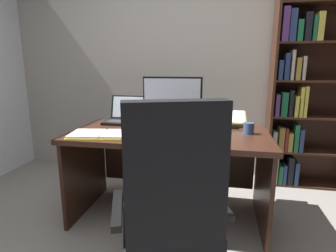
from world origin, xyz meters
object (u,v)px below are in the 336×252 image
desk (171,153)px  notepad (146,129)px  reading_stand_with_book (230,119)px  computer_mouse (202,136)px  monitor (172,100)px  pen (149,128)px  bookshelf (305,84)px  open_binder (103,134)px  laptop (125,117)px  coffee_mug (248,128)px  keyboard (161,135)px  office_chair (172,221)px

desk → notepad: bearing=-168.5°
reading_stand_with_book → computer_mouse: bearing=-113.1°
monitor → pen: (-0.15, -0.24, -0.20)m
desk → pen: size_ratio=11.18×
bookshelf → notepad: size_ratio=10.59×
desk → bookshelf: (1.23, 0.84, 0.54)m
bookshelf → computer_mouse: bookshelf is taller
computer_mouse → open_binder: 0.74m
laptop → pen: bearing=-40.3°
desk → computer_mouse: (0.27, -0.25, 0.22)m
desk → monitor: bearing=97.9°
desk → pen: bearing=-167.3°
coffee_mug → bookshelf: bearing=54.7°
open_binder → computer_mouse: bearing=-5.2°
keyboard → laptop: bearing=134.2°
bookshelf → desk: bearing=-145.8°
desk → notepad: size_ratio=7.45×
open_binder → notepad: bearing=35.3°
desk → coffee_mug: (0.62, -0.03, 0.25)m
laptop → notepad: bearing=-42.3°
notepad → computer_mouse: bearing=-23.9°
desk → office_chair: (0.17, -0.90, -0.07)m
laptop → desk: bearing=-23.5°
keyboard → pen: (-0.15, 0.21, 0.00)m
monitor → coffee_mug: monitor is taller
monitor → laptop: bearing=179.4°
open_binder → coffee_mug: 1.11m
pen → coffee_mug: size_ratio=1.59×
keyboard → coffee_mug: bearing=18.8°
laptop → pen: (0.29, -0.24, -0.04)m
notepad → pen: (0.02, 0.00, 0.01)m
coffee_mug → pen: bearing=-179.3°
coffee_mug → open_binder: bearing=-166.0°
bookshelf → monitor: bearing=-153.1°
monitor → laptop: monitor is taller
monitor → coffee_mug: (0.64, -0.23, -0.17)m
keyboard → notepad: (-0.17, 0.21, -0.01)m
desk → pen: pen is taller
computer_mouse → coffee_mug: coffee_mug is taller
office_chair → coffee_mug: (0.45, 0.87, 0.32)m
laptop → reading_stand_with_book: laptop is taller
desk → keyboard: bearing=-96.3°
monitor → reading_stand_with_book: size_ratio=1.94×
reading_stand_with_book → notepad: (-0.68, -0.29, -0.06)m
computer_mouse → open_binder: bearing=-176.1°
computer_mouse → reading_stand_with_book: reading_stand_with_book is taller
office_chair → monitor: size_ratio=2.11×
laptop → open_binder: size_ratio=0.65×
office_chair → keyboard: bearing=87.0°
computer_mouse → reading_stand_with_book: bearing=66.9°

